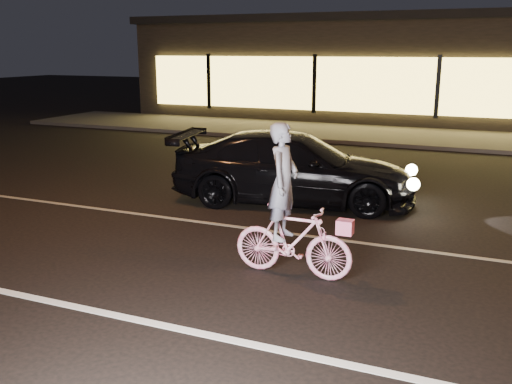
% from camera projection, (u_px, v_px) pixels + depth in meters
% --- Properties ---
extents(ground, '(90.00, 90.00, 0.00)m').
position_uv_depth(ground, '(306.00, 290.00, 7.06)').
color(ground, black).
rests_on(ground, ground).
extents(lane_stripe_near, '(60.00, 0.12, 0.01)m').
position_uv_depth(lane_stripe_near, '(259.00, 346.00, 5.72)').
color(lane_stripe_near, silver).
rests_on(lane_stripe_near, ground).
extents(lane_stripe_far, '(60.00, 0.10, 0.01)m').
position_uv_depth(lane_stripe_far, '(345.00, 241.00, 8.85)').
color(lane_stripe_far, gray).
rests_on(lane_stripe_far, ground).
extents(sidewalk, '(30.00, 4.00, 0.12)m').
position_uv_depth(sidewalk, '(428.00, 138.00, 18.67)').
color(sidewalk, '#383533').
rests_on(sidewalk, ground).
extents(storefront, '(25.40, 8.42, 4.20)m').
position_uv_depth(storefront, '(449.00, 67.00, 23.49)').
color(storefront, black).
rests_on(storefront, ground).
extents(cyclist, '(1.60, 0.55, 2.01)m').
position_uv_depth(cyclist, '(290.00, 223.00, 7.36)').
color(cyclist, '#F02E73').
rests_on(cyclist, ground).
extents(sedan, '(4.88, 2.62, 1.35)m').
position_uv_depth(sedan, '(294.00, 168.00, 10.95)').
color(sedan, black).
rests_on(sedan, ground).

